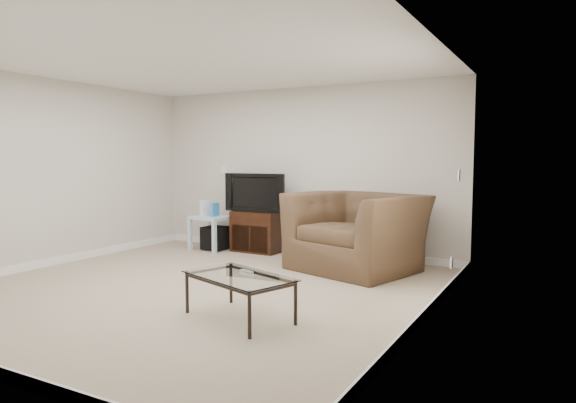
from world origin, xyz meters
The scene contains 18 objects.
floor centered at (0.00, 0.00, 0.00)m, with size 5.00×5.00×0.00m, color tan.
ceiling centered at (0.00, 0.00, 2.50)m, with size 5.00×5.00×0.00m, color white.
wall_back centered at (0.00, 2.50, 1.25)m, with size 5.00×0.02×2.50m, color silver.
wall_left centered at (-2.50, 0.00, 1.25)m, with size 0.02×5.00×2.50m, color silver.
wall_right centered at (2.50, 0.00, 1.25)m, with size 0.02×5.00×2.50m, color silver.
plate_back centered at (-1.40, 2.49, 1.25)m, with size 0.12×0.02×0.12m, color white.
plate_right_switch centered at (2.49, 1.60, 1.25)m, with size 0.02×0.09×0.13m, color white.
plate_right_outlet centered at (2.49, 1.30, 0.30)m, with size 0.02×0.08×0.12m, color white.
tv_stand centered at (-0.60, 2.28, 0.31)m, with size 0.75×0.52×0.63m, color black, non-canonical shape.
dvd_player centered at (-0.60, 2.24, 0.52)m, with size 0.43×0.30×0.06m, color black.
television centered at (-0.60, 2.25, 0.92)m, with size 0.94×0.19×0.59m, color black.
side_table centered at (-1.31, 2.05, 0.27)m, with size 0.56×0.56×0.53m, color #A3BFC9, non-canonical shape.
subwoofer centered at (-1.28, 2.07, 0.19)m, with size 0.35×0.35×0.35m, color black.
game_console centered at (-1.45, 2.04, 0.66)m, with size 0.06×0.18×0.25m, color white.
game_case centered at (-1.25, 2.02, 0.64)m, with size 0.06×0.16×0.21m, color #337FCC.
recliner centered at (1.20, 1.76, 0.66)m, with size 1.52×0.99×1.33m, color #522D1E.
coffee_table centered at (1.02, -0.67, 0.20)m, with size 1.01×0.57×0.40m, color black, non-canonical shape.
remote centered at (1.02, -0.54, 0.41)m, with size 0.16×0.04×0.02m, color #B2B2B7.
Camera 1 is at (3.56, -4.42, 1.44)m, focal length 32.00 mm.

